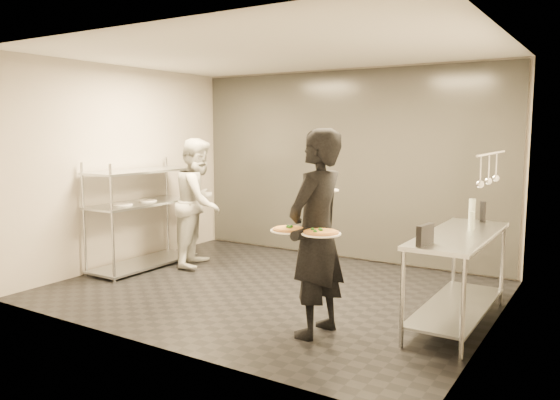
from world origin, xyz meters
The scene contains 13 objects.
room_shell centered at (0.00, 1.18, 1.40)m, with size 5.00×4.00×2.80m.
pass_rack centered at (-2.15, 0.00, 0.77)m, with size 0.60×1.60×1.50m.
prep_counter centered at (2.18, 0.00, 0.63)m, with size 0.60×1.80×0.92m.
utensil_rail centered at (2.43, 0.00, 1.55)m, with size 0.07×1.20×0.31m.
waiter centered at (1.12, -0.97, 0.97)m, with size 0.71×0.46×1.93m, color black.
chef centered at (-1.55, 0.50, 0.90)m, with size 0.87×0.68×1.80m, color beige.
pizza_plate_near centered at (0.96, -1.19, 1.02)m, with size 0.33×0.33×0.05m.
pizza_plate_far centered at (1.28, -1.18, 1.03)m, with size 0.35×0.35×0.05m.
salad_plate centered at (1.04, -0.69, 1.36)m, with size 0.30×0.30×0.07m.
pos_monitor centered at (2.06, -0.72, 1.01)m, with size 0.05×0.25×0.18m, color black.
bottle_green centered at (2.13, 0.70, 1.05)m, with size 0.07×0.07×0.26m, color gray.
bottle_clear centered at (2.24, 0.22, 1.02)m, with size 0.06×0.06×0.19m, color gray.
bottle_dark centered at (2.22, 0.80, 1.03)m, with size 0.06×0.06×0.22m, color black.
Camera 1 is at (3.47, -5.35, 1.92)m, focal length 35.00 mm.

